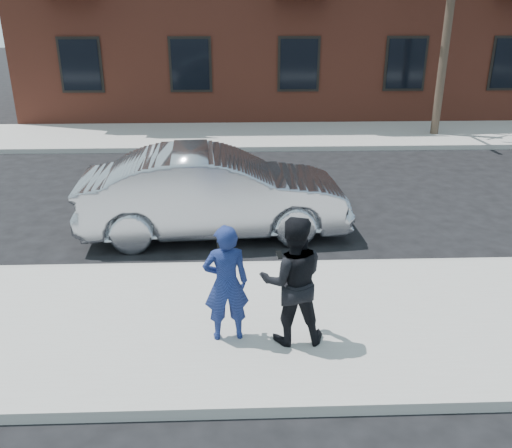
{
  "coord_description": "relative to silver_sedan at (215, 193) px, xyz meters",
  "views": [
    {
      "loc": [
        -2.12,
        -6.7,
        4.27
      ],
      "look_at": [
        -1.86,
        0.4,
        1.34
      ],
      "focal_mm": 38.0,
      "sensor_mm": 36.0,
      "label": 1
    }
  ],
  "objects": [
    {
      "name": "man_peacoat",
      "position": [
        1.12,
        -3.9,
        0.17
      ],
      "size": [
        0.86,
        0.68,
        1.73
      ],
      "rotation": [
        0.0,
        0.0,
        3.17
      ],
      "color": "black",
      "rests_on": "near_sidewalk"
    },
    {
      "name": "ground",
      "position": [
        2.56,
        -3.2,
        -0.84
      ],
      "size": [
        100.0,
        100.0,
        0.0
      ],
      "primitive_type": "plane",
      "color": "black",
      "rests_on": "ground"
    },
    {
      "name": "near_curb",
      "position": [
        2.56,
        -1.65,
        -0.77
      ],
      "size": [
        50.0,
        0.1,
        0.15
      ],
      "primitive_type": "cube",
      "color": "#999691",
      "rests_on": "ground"
    },
    {
      "name": "far_curb",
      "position": [
        2.56,
        6.25,
        -0.77
      ],
      "size": [
        50.0,
        0.1,
        0.15
      ],
      "primitive_type": "cube",
      "color": "#999691",
      "rests_on": "ground"
    },
    {
      "name": "far_sidewalk",
      "position": [
        2.56,
        8.05,
        -0.77
      ],
      "size": [
        50.0,
        3.5,
        0.15
      ],
      "primitive_type": "cube",
      "color": "#9A9892",
      "rests_on": "ground"
    },
    {
      "name": "man_hoodie",
      "position": [
        0.28,
        -3.82,
        0.11
      ],
      "size": [
        0.62,
        0.5,
        1.6
      ],
      "rotation": [
        0.0,
        0.0,
        3.26
      ],
      "color": "navy",
      "rests_on": "near_sidewalk"
    },
    {
      "name": "silver_sedan",
      "position": [
        0.0,
        0.0,
        0.0
      ],
      "size": [
        5.22,
        2.12,
        1.68
      ],
      "primitive_type": "imported",
      "rotation": [
        0.0,
        0.0,
        1.64
      ],
      "color": "#999BA3",
      "rests_on": "ground"
    },
    {
      "name": "near_sidewalk",
      "position": [
        2.56,
        -3.45,
        -0.77
      ],
      "size": [
        50.0,
        3.5,
        0.15
      ],
      "primitive_type": "cube",
      "color": "#9A9892",
      "rests_on": "ground"
    }
  ]
}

